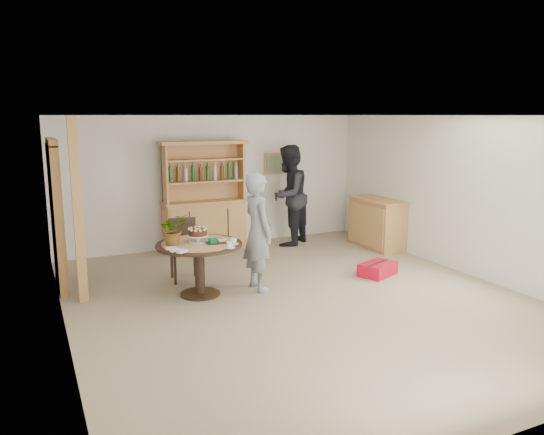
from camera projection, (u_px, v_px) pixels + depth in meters
The scene contains 17 objects.
ground at pixel (299, 300), 7.31m from camera, with size 7.00×7.00×0.00m, color tan.
room_shell at pixel (300, 174), 6.99m from camera, with size 6.04×7.04×2.52m.
doorway at pixel (56, 213), 7.65m from camera, with size 0.13×1.10×2.18m.
pine_post at pixel (78, 211), 7.01m from camera, with size 0.12×0.12×2.50m, color tan.
hutch at pixel (204, 213), 9.94m from camera, with size 1.62×0.54×2.04m.
sideboard at pixel (377, 223), 10.14m from camera, with size 0.54×1.26×0.94m.
dining_table at pixel (199, 254), 7.39m from camera, with size 1.20×1.20×0.76m.
dining_chair at pixel (184, 245), 8.14m from camera, with size 0.47×0.47×0.95m.
birthday_cake at pixel (198, 233), 7.38m from camera, with size 0.30×0.30×0.20m.
flower_vase at pixel (173, 229), 7.22m from camera, with size 0.38×0.33×0.42m, color #3F7233.
gift_tray at pixel (217, 241), 7.33m from camera, with size 0.30×0.20×0.08m.
coffee_cup_a at pixel (233, 241), 7.27m from camera, with size 0.15×0.15×0.09m.
coffee_cup_b at pixel (229, 245), 7.07m from camera, with size 0.15×0.15×0.08m.
napkins at pixel (176, 250), 6.91m from camera, with size 0.24×0.33×0.03m.
teen_boy at pixel (258, 232), 7.61m from camera, with size 0.62×0.41×1.71m, color gray.
adult_person at pixel (288, 195), 10.25m from camera, with size 0.95×0.74×1.95m, color black.
red_suitcase at pixel (378, 269), 8.41m from camera, with size 0.71×0.61×0.21m.
Camera 1 is at (-3.30, -6.14, 2.51)m, focal length 35.00 mm.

